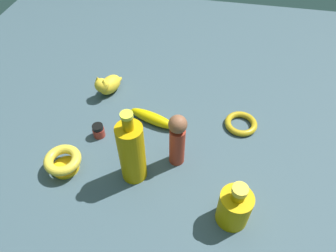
# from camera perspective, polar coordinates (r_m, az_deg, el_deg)

# --- Properties ---
(ground) EXTENTS (2.00, 2.00, 0.00)m
(ground) POSITION_cam_1_polar(r_m,az_deg,el_deg) (1.03, 0.00, -1.74)
(ground) COLOR #384C56
(bangle) EXTENTS (0.11, 0.11, 0.02)m
(bangle) POSITION_cam_1_polar(r_m,az_deg,el_deg) (1.08, 13.33, 0.43)
(bangle) COLOR #B59119
(bangle) RESTS_ON ground
(bottle_tall) EXTENTS (0.07, 0.07, 0.26)m
(bottle_tall) POSITION_cam_1_polar(r_m,az_deg,el_deg) (0.86, -6.71, -4.80)
(bottle_tall) COLOR #C18F05
(bottle_tall) RESTS_ON ground
(person_figure_adult) EXTENTS (0.05, 0.05, 0.19)m
(person_figure_adult) POSITION_cam_1_polar(r_m,az_deg,el_deg) (0.89, 1.72, -2.45)
(person_figure_adult) COLOR #A33220
(person_figure_adult) RESTS_ON ground
(cat_figurine) EXTENTS (0.13, 0.09, 0.09)m
(cat_figurine) POSITION_cam_1_polar(r_m,az_deg,el_deg) (1.18, -11.05, 7.55)
(cat_figurine) COLOR gold
(cat_figurine) RESTS_ON ground
(bowl) EXTENTS (0.11, 0.11, 0.06)m
(bowl) POSITION_cam_1_polar(r_m,az_deg,el_deg) (0.97, -18.82, -6.17)
(bowl) COLOR yellow
(bowl) RESTS_ON ground
(bottle_short) EXTENTS (0.09, 0.09, 0.15)m
(bottle_short) POSITION_cam_1_polar(r_m,az_deg,el_deg) (0.83, 12.17, -14.44)
(bottle_short) COLOR #C59705
(bottle_short) RESTS_ON ground
(banana) EXTENTS (0.09, 0.18, 0.04)m
(banana) POSITION_cam_1_polar(r_m,az_deg,el_deg) (1.06, -2.85, 1.43)
(banana) COLOR #D0B205
(banana) RESTS_ON ground
(nail_polish_jar) EXTENTS (0.04, 0.04, 0.05)m
(nail_polish_jar) POSITION_cam_1_polar(r_m,az_deg,el_deg) (1.04, -12.72, -0.85)
(nail_polish_jar) COLOR #9F2C1F
(nail_polish_jar) RESTS_ON ground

